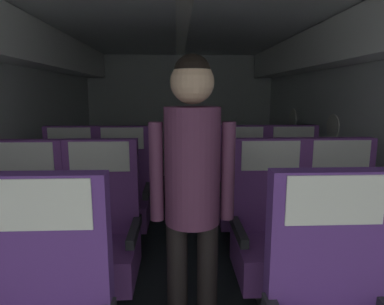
# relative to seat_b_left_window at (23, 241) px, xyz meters

# --- Properties ---
(ground) EXTENTS (3.31, 6.16, 0.02)m
(ground) POSITION_rel_seat_b_left_window_xyz_m (1.06, 0.62, -0.47)
(ground) COLOR #23282D
(fuselage_shell) EXTENTS (3.19, 5.81, 2.08)m
(fuselage_shell) POSITION_rel_seat_b_left_window_xyz_m (1.06, 0.87, 1.02)
(fuselage_shell) COLOR silver
(fuselage_shell) RESTS_ON ground
(seat_b_left_window) EXTENTS (0.52, 0.50, 1.10)m
(seat_b_left_window) POSITION_rel_seat_b_left_window_xyz_m (0.00, 0.00, 0.00)
(seat_b_left_window) COLOR #38383D
(seat_b_left_window) RESTS_ON ground
(seat_b_left_aisle) EXTENTS (0.52, 0.50, 1.10)m
(seat_b_left_aisle) POSITION_rel_seat_b_left_window_xyz_m (0.49, 0.01, 0.00)
(seat_b_left_aisle) COLOR #38383D
(seat_b_left_aisle) RESTS_ON ground
(seat_b_right_aisle) EXTENTS (0.52, 0.50, 1.10)m
(seat_b_right_aisle) POSITION_rel_seat_b_left_window_xyz_m (2.11, 0.00, 0.00)
(seat_b_right_aisle) COLOR #38383D
(seat_b_right_aisle) RESTS_ON ground
(seat_b_right_window) EXTENTS (0.52, 0.50, 1.10)m
(seat_b_right_window) POSITION_rel_seat_b_left_window_xyz_m (1.62, -0.00, 0.00)
(seat_b_right_window) COLOR #38383D
(seat_b_right_window) RESTS_ON ground
(seat_c_left_window) EXTENTS (0.52, 0.50, 1.10)m
(seat_c_left_window) POSITION_rel_seat_b_left_window_xyz_m (0.00, 0.93, 0.00)
(seat_c_left_window) COLOR #38383D
(seat_c_left_window) RESTS_ON ground
(seat_c_left_aisle) EXTENTS (0.52, 0.50, 1.10)m
(seat_c_left_aisle) POSITION_rel_seat_b_left_window_xyz_m (0.49, 0.91, 0.00)
(seat_c_left_aisle) COLOR #38383D
(seat_c_left_aisle) RESTS_ON ground
(seat_c_right_aisle) EXTENTS (0.52, 0.50, 1.10)m
(seat_c_right_aisle) POSITION_rel_seat_b_left_window_xyz_m (2.10, 0.92, 0.00)
(seat_c_right_aisle) COLOR #38383D
(seat_c_right_aisle) RESTS_ON ground
(seat_c_right_window) EXTENTS (0.52, 0.50, 1.10)m
(seat_c_right_window) POSITION_rel_seat_b_left_window_xyz_m (1.62, 0.92, 0.00)
(seat_c_right_window) COLOR #38383D
(seat_c_right_window) RESTS_ON ground
(flight_attendant) EXTENTS (0.43, 0.28, 1.59)m
(flight_attendant) POSITION_rel_seat_b_left_window_xyz_m (1.07, -0.43, 0.51)
(flight_attendant) COLOR black
(flight_attendant) RESTS_ON ground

